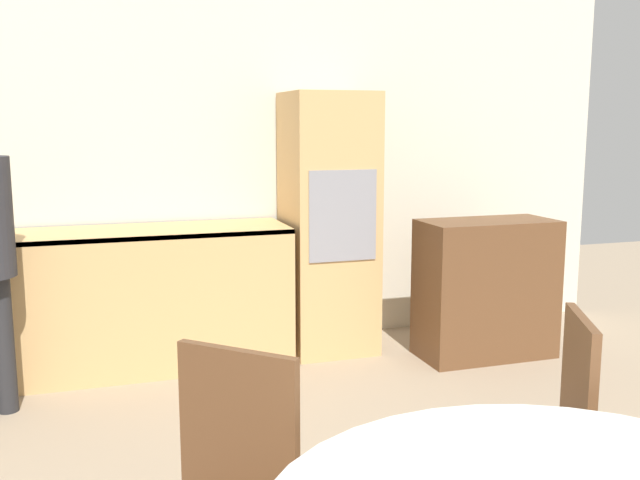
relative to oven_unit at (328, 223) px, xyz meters
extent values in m
cube|color=beige|center=(-0.72, 0.34, 0.40)|extent=(6.13, 0.05, 2.60)
cube|color=tan|center=(-1.63, -0.01, -0.44)|extent=(2.60, 0.60, 0.92)
cube|color=black|center=(-1.63, -0.01, 0.00)|extent=(2.60, 0.60, 0.03)
cube|color=tan|center=(0.00, 0.00, 0.00)|extent=(0.58, 0.58, 1.79)
cube|color=gray|center=(0.00, -0.29, 0.09)|extent=(0.46, 0.01, 0.60)
cube|color=brown|center=(0.97, -0.48, -0.43)|extent=(0.91, 0.45, 0.94)
cube|color=brown|center=(-1.21, -2.77, -0.19)|extent=(0.29, 0.29, 0.53)
cube|color=brown|center=(-0.25, -2.71, -0.47)|extent=(0.53, 0.53, 0.02)
cube|color=brown|center=(-0.09, -2.79, -0.19)|extent=(0.19, 0.36, 0.53)
cylinder|color=#262628|center=(-2.06, -0.52, -0.51)|extent=(0.11, 0.11, 0.77)
camera|label=1|loc=(-1.57, -4.63, 0.69)|focal=40.00mm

